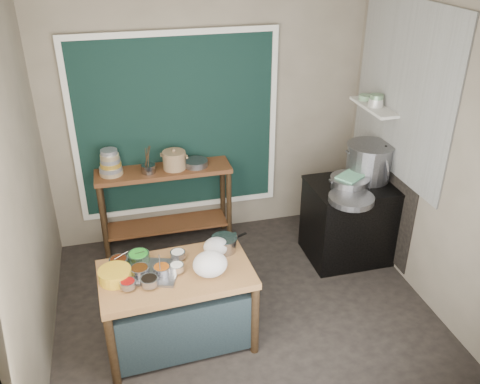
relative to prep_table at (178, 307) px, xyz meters
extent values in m
cube|color=#2B2521|center=(0.65, 0.30, -0.39)|extent=(3.50, 3.00, 0.02)
cube|color=#796F5D|center=(0.65, 1.81, 1.02)|extent=(3.50, 0.02, 2.80)
cube|color=#796F5D|center=(-1.11, 0.30, 1.02)|extent=(0.02, 3.00, 2.80)
cube|color=#796F5D|center=(2.41, 0.30, 1.02)|extent=(0.02, 3.00, 2.80)
cube|color=black|center=(0.30, 1.77, 0.98)|extent=(2.10, 0.02, 1.90)
cube|color=#B2B2AA|center=(2.38, 0.85, 1.48)|extent=(0.02, 1.70, 1.70)
cube|color=black|center=(2.39, 0.95, 0.32)|extent=(0.01, 1.30, 1.30)
cube|color=beige|center=(2.28, 1.15, 1.23)|extent=(0.22, 0.70, 0.03)
cube|color=#8E5D33|center=(0.00, 0.00, 0.00)|extent=(1.28, 0.78, 0.75)
cube|color=#5C2E1A|center=(0.10, 1.58, 0.10)|extent=(1.45, 0.40, 0.95)
cube|color=black|center=(2.00, 0.85, 0.05)|extent=(0.90, 0.68, 0.85)
cube|color=black|center=(2.00, 0.85, 0.49)|extent=(0.92, 0.69, 0.03)
cube|color=gray|center=(-0.23, 0.05, 0.39)|extent=(0.60, 0.51, 0.02)
cylinder|color=gray|center=(-0.39, -0.13, 0.42)|extent=(0.13, 0.13, 0.05)
cylinder|color=gray|center=(0.04, 0.17, 0.43)|extent=(0.13, 0.13, 0.06)
cylinder|color=gray|center=(-0.11, -0.01, 0.43)|extent=(0.15, 0.15, 0.06)
cylinder|color=gray|center=(-0.29, 0.01, 0.43)|extent=(0.16, 0.16, 0.06)
cylinder|color=gray|center=(-0.45, 0.18, 0.43)|extent=(0.16, 0.16, 0.06)
cylinder|color=gray|center=(-0.28, 0.20, 0.43)|extent=(0.18, 0.18, 0.07)
cylinder|color=gray|center=(-0.22, -0.14, 0.43)|extent=(0.15, 0.15, 0.06)
cylinder|color=silver|center=(0.01, -0.01, 0.42)|extent=(0.12, 0.12, 0.05)
cylinder|color=gold|center=(-0.48, 0.01, 0.43)|extent=(0.34, 0.34, 0.10)
ellipsoid|color=white|center=(0.27, -0.11, 0.48)|extent=(0.30, 0.26, 0.21)
ellipsoid|color=white|center=(0.37, 0.16, 0.46)|extent=(0.24, 0.22, 0.16)
cylinder|color=tan|center=(-0.44, 1.58, 0.60)|extent=(0.25, 0.25, 0.05)
cylinder|color=gray|center=(-0.44, 1.58, 0.64)|extent=(0.24, 0.24, 0.05)
cylinder|color=gold|center=(-0.44, 1.58, 0.69)|extent=(0.22, 0.22, 0.05)
cylinder|color=gray|center=(-0.44, 1.58, 0.74)|extent=(0.21, 0.21, 0.05)
cylinder|color=tan|center=(-0.44, 1.58, 0.78)|extent=(0.19, 0.19, 0.05)
cylinder|color=gray|center=(-0.44, 1.58, 0.83)|extent=(0.17, 0.17, 0.05)
cylinder|color=gray|center=(-0.06, 1.53, 0.62)|extent=(0.16, 0.16, 0.09)
cylinder|color=gray|center=(0.46, 1.57, 0.61)|extent=(0.28, 0.28, 0.07)
cylinder|color=gray|center=(2.29, 0.87, 0.70)|extent=(0.16, 0.41, 0.39)
cube|color=#63AB86|center=(1.90, 0.78, 0.65)|extent=(0.32, 0.30, 0.02)
cylinder|color=gray|center=(1.80, 0.52, 0.53)|extent=(0.52, 0.52, 0.06)
cylinder|color=silver|center=(2.28, 1.12, 1.26)|extent=(0.16, 0.16, 0.04)
cylinder|color=silver|center=(2.28, 1.12, 1.30)|extent=(0.15, 0.15, 0.04)
cylinder|color=gray|center=(2.28, 1.12, 1.34)|extent=(0.14, 0.14, 0.04)
cylinder|color=gray|center=(2.28, 1.35, 1.26)|extent=(0.18, 0.18, 0.05)
camera|label=1|loc=(-0.33, -3.40, 2.91)|focal=38.00mm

